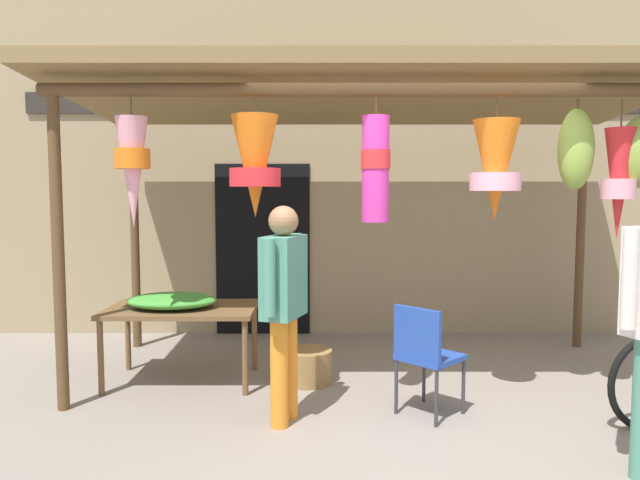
{
  "coord_description": "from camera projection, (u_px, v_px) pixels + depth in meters",
  "views": [
    {
      "loc": [
        -0.71,
        -4.36,
        1.69
      ],
      "look_at": [
        -0.69,
        1.35,
        1.22
      ],
      "focal_mm": 33.36,
      "sensor_mm": 36.0,
      "label": 1
    }
  ],
  "objects": [
    {
      "name": "market_stall_canopy",
      "position": [
        373.0,
        114.0,
        5.15
      ],
      "size": [
        5.28,
        2.37,
        2.7
      ],
      "color": "brown",
      "rests_on": "ground_plane"
    },
    {
      "name": "display_table",
      "position": [
        180.0,
        314.0,
        5.22
      ],
      "size": [
        1.29,
        0.8,
        0.67
      ],
      "color": "brown",
      "rests_on": "ground_plane"
    },
    {
      "name": "folding_chair",
      "position": [
        422.0,
        351.0,
        4.42
      ],
      "size": [
        0.57,
        0.57,
        0.84
      ],
      "color": "#2347A8",
      "rests_on": "ground_plane"
    },
    {
      "name": "flower_heap_on_table",
      "position": [
        171.0,
        301.0,
        5.14
      ],
      "size": [
        0.77,
        0.54,
        0.13
      ],
      "color": "green",
      "rests_on": "display_table"
    },
    {
      "name": "ground_plane",
      "position": [
        412.0,
        415.0,
        4.48
      ],
      "size": [
        30.0,
        30.0,
        0.0
      ],
      "primitive_type": "plane",
      "color": "gray"
    },
    {
      "name": "customer_foreground",
      "position": [
        282.0,
        297.0,
        4.27
      ],
      "size": [
        0.34,
        0.57,
        1.58
      ],
      "color": "orange",
      "rests_on": "ground_plane"
    },
    {
      "name": "shop_facade",
      "position": [
        377.0,
        150.0,
        7.0
      ],
      "size": [
        9.08,
        0.29,
        4.35
      ],
      "color": "#9E8966",
      "rests_on": "ground_plane"
    },
    {
      "name": "wicker_basket_by_table",
      "position": [
        306.0,
        366.0,
        5.23
      ],
      "size": [
        0.43,
        0.43,
        0.29
      ],
      "primitive_type": "cylinder",
      "color": "olive",
      "rests_on": "ground_plane"
    }
  ]
}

